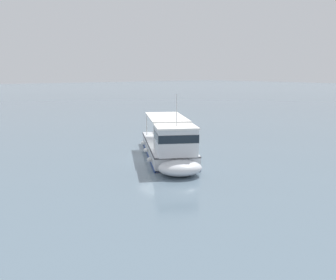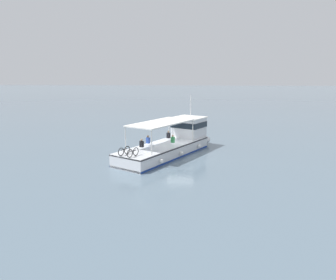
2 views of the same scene
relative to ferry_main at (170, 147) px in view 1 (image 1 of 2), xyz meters
name	(u,v)px [view 1 (image 1 of 2)]	position (x,y,z in m)	size (l,w,h in m)	color
ground_plane	(157,159)	(0.90, 0.62, -1.02)	(400.00, 400.00, 0.00)	slate
ferry_main	(170,147)	(0.00, 0.00, 0.00)	(12.58, 8.96, 5.32)	silver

